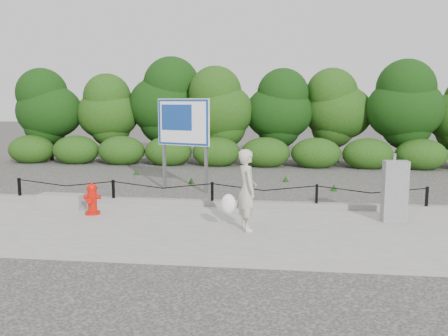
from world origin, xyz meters
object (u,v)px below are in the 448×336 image
Objects in this scene: concrete_block at (61,201)px; utility_cabinet at (395,191)px; fire_hydrant at (92,199)px; advertising_sign at (183,126)px; pedestrian at (246,191)px.

utility_cabinet is (7.62, -0.31, 0.48)m from concrete_block.
fire_hydrant is 1.11m from concrete_block.
utility_cabinet is at bearing -12.68° from advertising_sign.
fire_hydrant reaches higher than concrete_block.
fire_hydrant is at bearing -94.05° from advertising_sign.
advertising_sign is at bearing 63.53° from fire_hydrant.
fire_hydrant is 0.27× the size of advertising_sign.
pedestrian is 4.77m from concrete_block.
fire_hydrant is at bearing 56.70° from pedestrian.
utility_cabinet is at bearing -2.22° from fire_hydrant.
pedestrian is at bearing -44.48° from advertising_sign.
utility_cabinet is (6.64, 0.17, 0.31)m from fire_hydrant.
concrete_block is at bearing 149.82° from fire_hydrant.
fire_hydrant is 0.68× the size of concrete_block.
pedestrian reaches higher than utility_cabinet.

